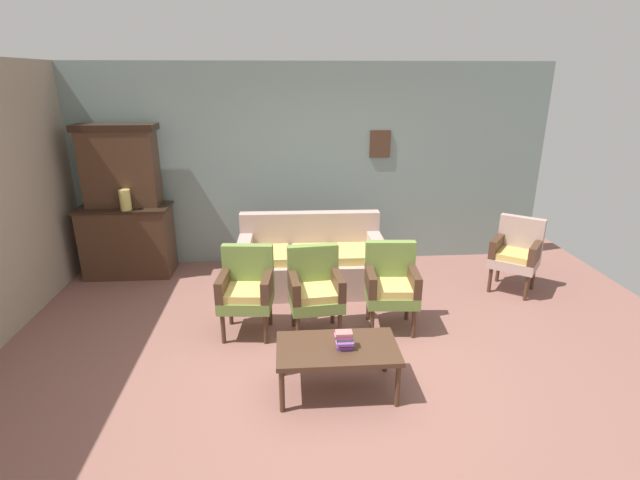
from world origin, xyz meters
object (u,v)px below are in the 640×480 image
(armchair_row_middle, at_px, (315,287))
(book_stack_on_table, at_px, (344,340))
(armchair_near_cabinet, at_px, (247,287))
(armchair_by_doorway, at_px, (391,283))
(floral_couch, at_px, (311,263))
(wingback_chair_by_fireplace, at_px, (516,252))
(side_cabinet, at_px, (128,241))
(vase_on_cabinet, at_px, (125,200))
(coffee_table, at_px, (337,351))

(armchair_row_middle, distance_m, book_stack_on_table, 1.02)
(armchair_near_cabinet, xyz_separation_m, armchair_by_doorway, (1.48, -0.00, 0.00))
(armchair_by_doorway, bearing_deg, floral_couch, 126.81)
(floral_couch, relative_size, book_stack_on_table, 11.43)
(floral_couch, relative_size, wingback_chair_by_fireplace, 1.96)
(side_cabinet, xyz_separation_m, floral_couch, (2.38, -0.61, -0.14))
(armchair_near_cabinet, relative_size, armchair_row_middle, 1.00)
(armchair_near_cabinet, bearing_deg, book_stack_on_table, -50.78)
(armchair_row_middle, bearing_deg, floral_couch, 89.21)
(vase_on_cabinet, xyz_separation_m, armchair_by_doorway, (3.06, -1.47, -0.56))
(floral_couch, distance_m, armchair_row_middle, 1.11)
(vase_on_cabinet, xyz_separation_m, armchair_near_cabinet, (1.58, -1.47, -0.56))
(side_cabinet, height_order, floral_couch, side_cabinet)
(vase_on_cabinet, height_order, coffee_table, vase_on_cabinet)
(side_cabinet, relative_size, book_stack_on_table, 7.47)
(coffee_table, distance_m, book_stack_on_table, 0.13)
(floral_couch, bearing_deg, side_cabinet, 165.63)
(coffee_table, bearing_deg, armchair_row_middle, 97.07)
(coffee_table, bearing_deg, armchair_by_doorway, 57.22)
(vase_on_cabinet, relative_size, armchair_row_middle, 0.29)
(coffee_table, height_order, book_stack_on_table, book_stack_on_table)
(vase_on_cabinet, relative_size, armchair_near_cabinet, 0.29)
(side_cabinet, distance_m, vase_on_cabinet, 0.62)
(floral_couch, distance_m, coffee_table, 2.08)
(side_cabinet, xyz_separation_m, coffee_table, (2.48, -2.68, -0.09))
(armchair_row_middle, height_order, book_stack_on_table, armchair_row_middle)
(wingback_chair_by_fireplace, bearing_deg, vase_on_cabinet, 171.90)
(floral_couch, distance_m, armchair_by_doorway, 1.31)
(floral_couch, xyz_separation_m, book_stack_on_table, (0.16, -2.10, 0.17))
(armchair_row_middle, xyz_separation_m, armchair_by_doorway, (0.79, 0.06, 0.00))
(floral_couch, bearing_deg, vase_on_cabinet, 169.15)
(book_stack_on_table, bearing_deg, armchair_row_middle, 99.86)
(coffee_table, bearing_deg, floral_couch, 92.94)
(side_cabinet, xyz_separation_m, armchair_row_middle, (2.36, -1.70, 0.03))
(side_cabinet, height_order, book_stack_on_table, side_cabinet)
(side_cabinet, bearing_deg, coffee_table, -47.23)
(coffee_table, bearing_deg, armchair_near_cabinet, 128.09)
(side_cabinet, distance_m, wingback_chair_by_fireplace, 4.94)
(vase_on_cabinet, bearing_deg, armchair_by_doorway, -25.72)
(vase_on_cabinet, distance_m, wingback_chair_by_fireplace, 4.86)
(armchair_row_middle, bearing_deg, coffee_table, -82.93)
(vase_on_cabinet, distance_m, armchair_row_middle, 2.79)
(vase_on_cabinet, xyz_separation_m, armchair_row_middle, (2.27, -1.53, -0.56))
(wingback_chair_by_fireplace, distance_m, coffee_table, 3.01)
(armchair_row_middle, bearing_deg, armchair_by_doorway, 4.05)
(armchair_row_middle, relative_size, coffee_table, 0.90)
(floral_couch, height_order, wingback_chair_by_fireplace, same)
(vase_on_cabinet, xyz_separation_m, book_stack_on_table, (2.44, -2.54, -0.57))
(vase_on_cabinet, xyz_separation_m, wingback_chair_by_fireplace, (4.78, -0.68, -0.56))
(floral_couch, bearing_deg, coffee_table, -87.06)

